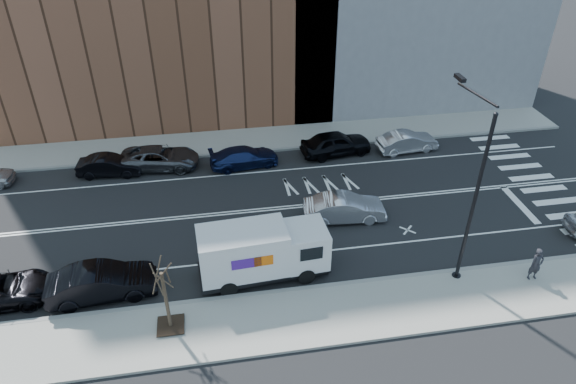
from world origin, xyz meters
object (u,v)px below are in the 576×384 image
object	(u,v)px
fedex_van	(262,252)
far_parked_b	(110,166)
pedestrian	(536,264)
driving_sedan	(345,208)

from	to	relation	value
fedex_van	far_parked_b	bearing A→B (deg)	124.04
fedex_van	pedestrian	size ratio (longest dim) A/B	3.66
fedex_van	driving_sedan	bearing A→B (deg)	33.22
fedex_van	driving_sedan	size ratio (longest dim) A/B	1.40
far_parked_b	fedex_van	bearing A→B (deg)	-137.44
pedestrian	far_parked_b	bearing A→B (deg)	145.71
fedex_van	far_parked_b	distance (m)	14.22
driving_sedan	pedestrian	bearing A→B (deg)	-125.54
fedex_van	pedestrian	distance (m)	13.40
far_parked_b	pedestrian	xyz separation A→B (m)	(21.82, -13.81, 0.37)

